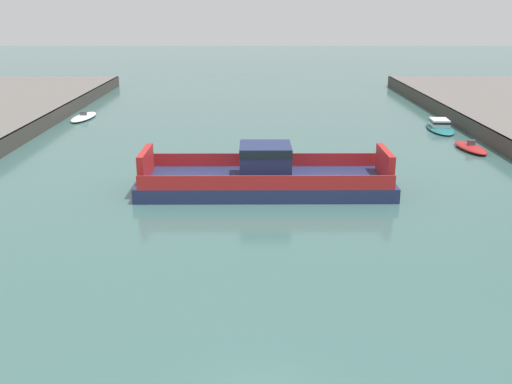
# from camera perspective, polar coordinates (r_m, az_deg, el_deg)

# --- Properties ---
(chain_ferry) EXTENTS (19.71, 6.94, 3.72)m
(chain_ferry) POSITION_cam_1_polar(r_m,az_deg,el_deg) (46.54, 0.90, 1.46)
(chain_ferry) COLOR navy
(chain_ferry) RESTS_ON ground
(moored_boat_near_right) EXTENTS (2.74, 7.39, 0.97)m
(moored_boat_near_right) POSITION_cam_1_polar(r_m,az_deg,el_deg) (80.08, -16.24, 6.96)
(moored_boat_near_right) COLOR white
(moored_boat_near_right) RESTS_ON ground
(moored_boat_mid_left) EXTENTS (3.42, 8.01, 1.18)m
(moored_boat_mid_left) POSITION_cam_1_polar(r_m,az_deg,el_deg) (73.37, 17.27, 6.10)
(moored_boat_mid_left) COLOR #237075
(moored_boat_mid_left) RESTS_ON ground
(moored_boat_mid_right) EXTENTS (2.66, 6.06, 1.04)m
(moored_boat_mid_right) POSITION_cam_1_polar(r_m,az_deg,el_deg) (63.76, 19.95, 4.05)
(moored_boat_mid_right) COLOR red
(moored_boat_mid_right) RESTS_ON ground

